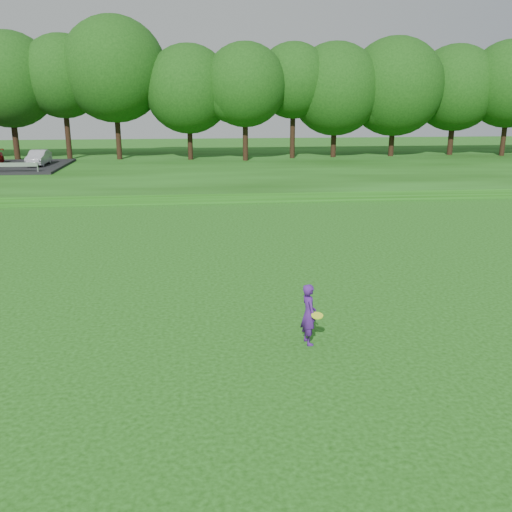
{
  "coord_description": "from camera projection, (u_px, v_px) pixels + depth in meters",
  "views": [
    {
      "loc": [
        -1.04,
        -14.82,
        6.42
      ],
      "look_at": [
        0.7,
        2.93,
        1.3
      ],
      "focal_mm": 40.0,
      "sensor_mm": 36.0,
      "label": 1
    }
  ],
  "objects": [
    {
      "name": "woman",
      "position": [
        309.0,
        314.0,
        14.94
      ],
      "size": [
        0.56,
        0.82,
        1.65
      ],
      "color": "#481B7A",
      "rests_on": "ground"
    },
    {
      "name": "berm",
      "position": [
        212.0,
        167.0,
        48.48
      ],
      "size": [
        130.0,
        30.0,
        0.6
      ],
      "primitive_type": "cube",
      "color": "#18430D",
      "rests_on": "ground"
    },
    {
      "name": "treeline",
      "position": [
        209.0,
        73.0,
        50.16
      ],
      "size": [
        104.0,
        7.0,
        15.0
      ],
      "primitive_type": null,
      "color": "#133D0E",
      "rests_on": "berm"
    },
    {
      "name": "walking_path",
      "position": [
        218.0,
        200.0,
        35.17
      ],
      "size": [
        130.0,
        1.6,
        0.04
      ],
      "primitive_type": "cube",
      "color": "gray",
      "rests_on": "ground"
    },
    {
      "name": "ground",
      "position": [
        241.0,
        329.0,
        16.04
      ],
      "size": [
        140.0,
        140.0,
        0.0
      ],
      "primitive_type": "plane",
      "color": "#18430D",
      "rests_on": "ground"
    }
  ]
}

